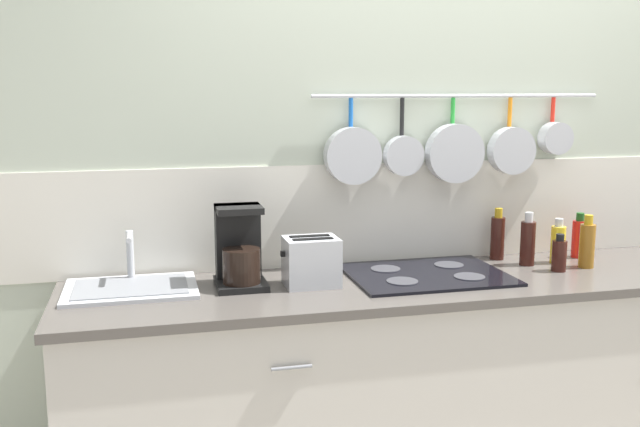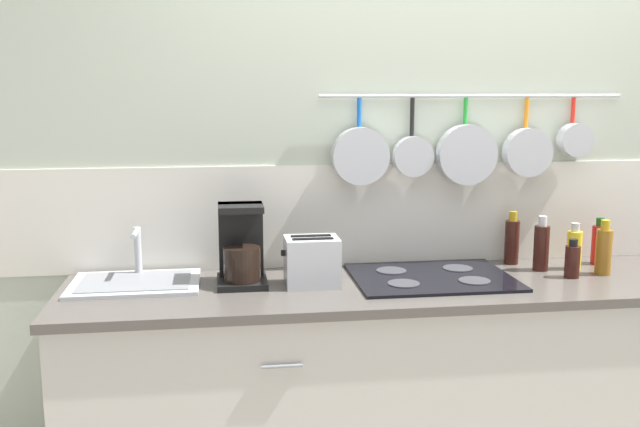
{
  "view_description": "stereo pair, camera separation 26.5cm",
  "coord_description": "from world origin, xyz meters",
  "px_view_note": "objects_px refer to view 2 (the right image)",
  "views": [
    {
      "loc": [
        -1.24,
        -2.53,
        1.62
      ],
      "look_at": [
        -0.61,
        0.0,
        1.16
      ],
      "focal_mm": 40.0,
      "sensor_mm": 36.0,
      "label": 1
    },
    {
      "loc": [
        -0.98,
        -2.58,
        1.62
      ],
      "look_at": [
        -0.61,
        0.0,
        1.16
      ],
      "focal_mm": 40.0,
      "sensor_mm": 36.0,
      "label": 2
    }
  ],
  "objects_px": {
    "bottle_sesame_oil": "(599,243)",
    "bottle_hot_sauce": "(572,261)",
    "coffee_maker": "(241,251)",
    "toaster": "(312,261)",
    "bottle_dish_soap": "(574,249)",
    "bottle_vinegar": "(512,241)",
    "bottle_olive_oil": "(604,250)",
    "bottle_cooking_wine": "(541,247)"
  },
  "relations": [
    {
      "from": "toaster",
      "to": "bottle_olive_oil",
      "type": "relative_size",
      "value": 0.98
    },
    {
      "from": "bottle_hot_sauce",
      "to": "bottle_dish_soap",
      "type": "bearing_deg",
      "value": 60.17
    },
    {
      "from": "bottle_olive_oil",
      "to": "coffee_maker",
      "type": "bearing_deg",
      "value": 177.05
    },
    {
      "from": "toaster",
      "to": "bottle_cooking_wine",
      "type": "bearing_deg",
      "value": 5.32
    },
    {
      "from": "bottle_vinegar",
      "to": "bottle_cooking_wine",
      "type": "relative_size",
      "value": 1.0
    },
    {
      "from": "bottle_hot_sauce",
      "to": "bottle_olive_oil",
      "type": "relative_size",
      "value": 0.7
    },
    {
      "from": "bottle_vinegar",
      "to": "bottle_olive_oil",
      "type": "height_order",
      "value": "bottle_vinegar"
    },
    {
      "from": "coffee_maker",
      "to": "bottle_olive_oil",
      "type": "distance_m",
      "value": 1.45
    },
    {
      "from": "bottle_dish_soap",
      "to": "toaster",
      "type": "bearing_deg",
      "value": -175.34
    },
    {
      "from": "toaster",
      "to": "bottle_dish_soap",
      "type": "relative_size",
      "value": 1.13
    },
    {
      "from": "bottle_cooking_wine",
      "to": "bottle_olive_oil",
      "type": "relative_size",
      "value": 1.02
    },
    {
      "from": "coffee_maker",
      "to": "bottle_sesame_oil",
      "type": "xyz_separation_m",
      "value": [
        1.52,
        0.09,
        -0.04
      ]
    },
    {
      "from": "toaster",
      "to": "bottle_dish_soap",
      "type": "distance_m",
      "value": 1.11
    },
    {
      "from": "bottle_vinegar",
      "to": "bottle_olive_oil",
      "type": "bearing_deg",
      "value": -37.35
    },
    {
      "from": "coffee_maker",
      "to": "bottle_dish_soap",
      "type": "bearing_deg",
      "value": 0.97
    },
    {
      "from": "coffee_maker",
      "to": "bottle_olive_oil",
      "type": "relative_size",
      "value": 1.38
    },
    {
      "from": "bottle_sesame_oil",
      "to": "bottle_olive_oil",
      "type": "bearing_deg",
      "value": -113.79
    },
    {
      "from": "bottle_cooking_wine",
      "to": "bottle_dish_soap",
      "type": "height_order",
      "value": "bottle_cooking_wine"
    },
    {
      "from": "bottle_cooking_wine",
      "to": "bottle_dish_soap",
      "type": "distance_m",
      "value": 0.15
    },
    {
      "from": "bottle_cooking_wine",
      "to": "coffee_maker",
      "type": "bearing_deg",
      "value": -178.94
    },
    {
      "from": "bottle_dish_soap",
      "to": "bottle_olive_oil",
      "type": "distance_m",
      "value": 0.12
    },
    {
      "from": "bottle_vinegar",
      "to": "bottle_sesame_oil",
      "type": "height_order",
      "value": "bottle_vinegar"
    },
    {
      "from": "bottle_hot_sauce",
      "to": "bottle_dish_soap",
      "type": "xyz_separation_m",
      "value": [
        0.07,
        0.13,
        0.02
      ]
    },
    {
      "from": "coffee_maker",
      "to": "bottle_hot_sauce",
      "type": "distance_m",
      "value": 1.31
    },
    {
      "from": "coffee_maker",
      "to": "bottle_vinegar",
      "type": "distance_m",
      "value": 1.16
    },
    {
      "from": "bottle_vinegar",
      "to": "bottle_cooking_wine",
      "type": "bearing_deg",
      "value": -59.82
    },
    {
      "from": "bottle_cooking_wine",
      "to": "bottle_hot_sauce",
      "type": "xyz_separation_m",
      "value": [
        0.07,
        -0.13,
        -0.03
      ]
    },
    {
      "from": "coffee_maker",
      "to": "toaster",
      "type": "relative_size",
      "value": 1.4
    },
    {
      "from": "bottle_olive_oil",
      "to": "bottle_sesame_oil",
      "type": "relative_size",
      "value": 1.12
    },
    {
      "from": "bottle_hot_sauce",
      "to": "bottle_sesame_oil",
      "type": "xyz_separation_m",
      "value": [
        0.22,
        0.2,
        0.02
      ]
    },
    {
      "from": "bottle_vinegar",
      "to": "coffee_maker",
      "type": "bearing_deg",
      "value": -172.63
    },
    {
      "from": "toaster",
      "to": "bottle_dish_soap",
      "type": "bearing_deg",
      "value": 4.66
    },
    {
      "from": "coffee_maker",
      "to": "bottle_olive_oil",
      "type": "height_order",
      "value": "coffee_maker"
    },
    {
      "from": "bottle_olive_oil",
      "to": "bottle_sesame_oil",
      "type": "xyz_separation_m",
      "value": [
        0.07,
        0.17,
        -0.01
      ]
    },
    {
      "from": "bottle_hot_sauce",
      "to": "toaster",
      "type": "bearing_deg",
      "value": 178.03
    },
    {
      "from": "bottle_hot_sauce",
      "to": "bottle_olive_oil",
      "type": "height_order",
      "value": "bottle_olive_oil"
    },
    {
      "from": "toaster",
      "to": "bottle_vinegar",
      "type": "xyz_separation_m",
      "value": [
        0.89,
        0.22,
        0.01
      ]
    },
    {
      "from": "bottle_sesame_oil",
      "to": "bottle_hot_sauce",
      "type": "bearing_deg",
      "value": -138.27
    },
    {
      "from": "bottle_dish_soap",
      "to": "bottle_vinegar",
      "type": "bearing_deg",
      "value": 150.04
    },
    {
      "from": "bottle_olive_oil",
      "to": "bottle_sesame_oil",
      "type": "height_order",
      "value": "bottle_olive_oil"
    },
    {
      "from": "bottle_hot_sauce",
      "to": "bottle_sesame_oil",
      "type": "distance_m",
      "value": 0.3
    },
    {
      "from": "bottle_sesame_oil",
      "to": "bottle_dish_soap",
      "type": "bearing_deg",
      "value": -154.41
    }
  ]
}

